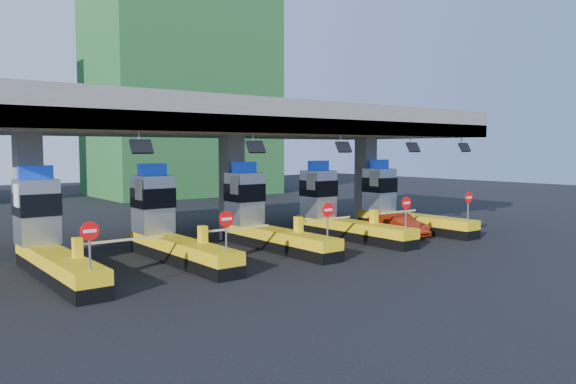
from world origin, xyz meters
TOP-DOWN VIEW (x-y plane):
  - ground at (0.00, 0.00)m, footprint 120.00×120.00m
  - toll_canopy at (0.00, 2.87)m, footprint 28.00×12.09m
  - toll_lane_far_left at (-10.00, 0.28)m, footprint 4.43×8.00m
  - toll_lane_left at (-5.00, 0.28)m, footprint 4.43×8.00m
  - toll_lane_center at (0.00, 0.28)m, footprint 4.43×8.00m
  - toll_lane_right at (5.00, 0.28)m, footprint 4.43×8.00m
  - toll_lane_far_right at (10.00, 0.28)m, footprint 4.43×8.00m
  - bg_building_scaffold at (12.00, 32.00)m, footprint 18.00×12.00m
  - red_car at (7.89, -1.62)m, footprint 1.82×3.97m

SIDE VIEW (x-z plane):
  - ground at x=0.00m, z-range 0.00..0.00m
  - red_car at x=7.89m, z-range 0.00..1.26m
  - toll_lane_far_left at x=-10.00m, z-range -0.68..3.47m
  - toll_lane_left at x=-5.00m, z-range -0.68..3.47m
  - toll_lane_center at x=0.00m, z-range -0.68..3.47m
  - toll_lane_right at x=5.00m, z-range -0.68..3.47m
  - toll_lane_far_right at x=10.00m, z-range -0.68..3.47m
  - toll_canopy at x=0.00m, z-range 2.63..9.63m
  - bg_building_scaffold at x=12.00m, z-range 0.00..28.00m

